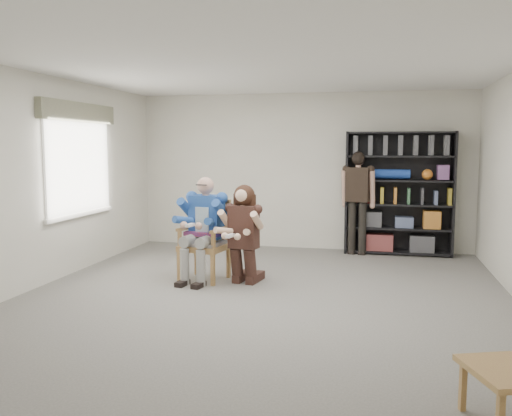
% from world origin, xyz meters
% --- Properties ---
extents(room_shell, '(6.00, 7.00, 2.80)m').
position_xyz_m(room_shell, '(0.00, 0.00, 1.40)').
color(room_shell, beige).
rests_on(room_shell, ground).
extents(floor, '(6.00, 7.00, 0.01)m').
position_xyz_m(floor, '(0.00, 0.00, 0.00)').
color(floor, '#615F5A').
rests_on(floor, ground).
extents(window_left, '(0.16, 2.00, 1.75)m').
position_xyz_m(window_left, '(-2.95, 1.00, 1.63)').
color(window_left, white).
rests_on(window_left, room_shell).
extents(armchair, '(0.74, 0.72, 1.11)m').
position_xyz_m(armchair, '(-0.98, 0.81, 0.56)').
color(armchair, '#A67143').
rests_on(armchair, floor).
extents(seated_man, '(0.76, 0.96, 1.45)m').
position_xyz_m(seated_man, '(-0.98, 0.81, 0.72)').
color(seated_man, '#1E4092').
rests_on(seated_man, floor).
extents(kneeling_woman, '(0.70, 0.97, 1.32)m').
position_xyz_m(kneeling_woman, '(-0.40, 0.69, 0.66)').
color(kneeling_woman, '#322019').
rests_on(kneeling_woman, floor).
extents(bookshelf, '(1.80, 0.38, 2.10)m').
position_xyz_m(bookshelf, '(1.70, 3.28, 1.05)').
color(bookshelf, black).
rests_on(bookshelf, floor).
extents(standing_man, '(0.59, 0.41, 1.76)m').
position_xyz_m(standing_man, '(1.02, 3.09, 0.88)').
color(standing_man, black).
rests_on(standing_man, floor).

